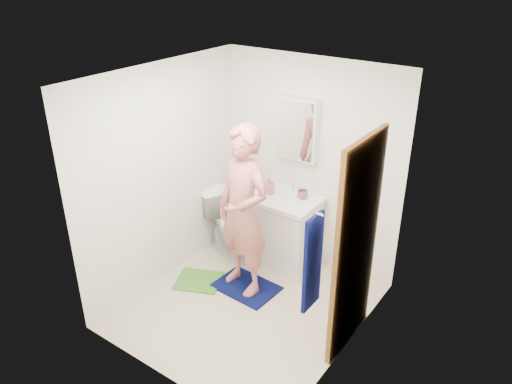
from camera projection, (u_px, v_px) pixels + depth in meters
floor at (248, 306)px, 5.24m from camera, size 2.20×2.40×0.02m
ceiling at (246, 76)px, 4.18m from camera, size 2.20×2.40×0.02m
wall_back at (311, 163)px, 5.60m from camera, size 2.20×0.02×2.40m
wall_front at (154, 263)px, 3.83m from camera, size 2.20×0.02×2.40m
wall_left at (163, 176)px, 5.29m from camera, size 0.02×2.40×2.40m
wall_right at (355, 239)px, 4.14m from camera, size 0.02×2.40×2.40m
vanity_cabinet at (284, 232)px, 5.81m from camera, size 0.75×0.55×0.80m
countertop at (284, 199)px, 5.63m from camera, size 0.79×0.59×0.05m
sink_basin at (285, 198)px, 5.62m from camera, size 0.40×0.40×0.03m
faucet at (293, 187)px, 5.72m from camera, size 0.03×0.03×0.12m
medicine_cabinet at (297, 129)px, 5.45m from camera, size 0.50×0.12×0.70m
mirror_panel at (294, 130)px, 5.41m from camera, size 0.46×0.01×0.66m
door at (356, 248)px, 4.35m from camera, size 0.05×0.80×2.05m
door_knob at (334, 270)px, 4.16m from camera, size 0.07×0.07×0.07m
towel at (313, 263)px, 3.74m from camera, size 0.03×0.24×0.80m
towel_hook at (320, 215)px, 3.53m from camera, size 0.06×0.02×0.02m
toilet at (233, 225)px, 5.98m from camera, size 0.84×0.60×0.78m
bath_mat at (246, 287)px, 5.50m from camera, size 0.70×0.52×0.02m
green_rug at (199, 281)px, 5.61m from camera, size 0.62×0.58×0.02m
soap_dispenser at (269, 185)px, 5.66m from camera, size 0.09×0.10×0.20m
toothbrush_cup at (302, 194)px, 5.58m from camera, size 0.16×0.16×0.10m
man at (243, 212)px, 5.10m from camera, size 0.76×0.59×1.85m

